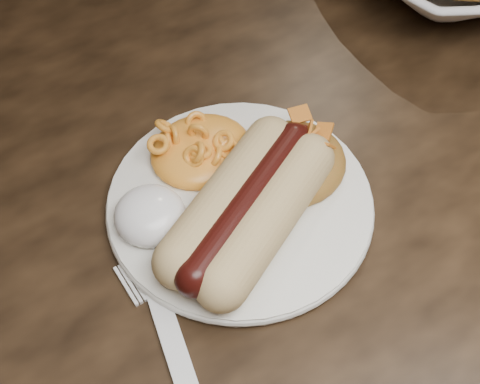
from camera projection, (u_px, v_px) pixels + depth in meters
table at (246, 197)px, 0.68m from camera, size 1.60×0.90×0.75m
plate at (240, 204)px, 0.55m from camera, size 0.24×0.24×0.01m
hotdog at (248, 207)px, 0.52m from camera, size 0.14×0.12×0.04m
mac_and_cheese at (201, 141)px, 0.56m from camera, size 0.08×0.08×0.03m
sour_cream at (149, 209)px, 0.52m from camera, size 0.07×0.07×0.03m
taco_salad at (292, 156)px, 0.56m from camera, size 0.09×0.08×0.04m
fork at (177, 356)px, 0.48m from camera, size 0.04×0.13×0.00m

